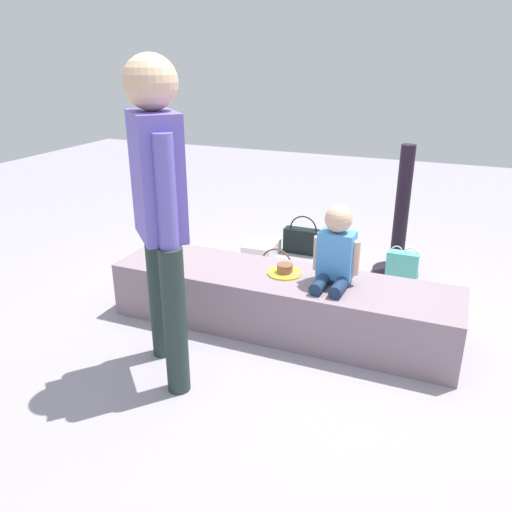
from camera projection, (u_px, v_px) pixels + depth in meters
name	position (u px, v px, depth m)	size (l,w,h in m)	color
ground_plane	(281.00, 327.00, 3.33)	(12.00, 12.00, 0.00)	#958E9A
concrete_ledge	(281.00, 302.00, 3.26)	(2.19, 0.53, 0.36)	gray
child_seated	(336.00, 251.00, 3.01)	(0.28, 0.32, 0.48)	#192D4E
adult_standing	(159.00, 197.00, 2.50)	(0.38, 0.39, 1.67)	#24332E
cake_plate	(285.00, 271.00, 3.21)	(0.22, 0.22, 0.07)	yellow
gift_bag	(401.00, 273.00, 3.71)	(0.22, 0.09, 0.38)	#59C6B2
railing_post	(400.00, 229.00, 3.98)	(0.36, 0.36, 1.04)	black
water_bottle_near_gift	(350.00, 265.00, 4.05)	(0.07, 0.07, 0.21)	silver
party_cup_red	(220.00, 267.00, 4.12)	(0.08, 0.08, 0.11)	red
cake_box_white	(261.00, 249.00, 4.48)	(0.26, 0.33, 0.12)	white
handbag_black_leather	(303.00, 240.00, 4.51)	(0.33, 0.11, 0.34)	black
handbag_brown_canvas	(276.00, 278.00, 3.73)	(0.32, 0.11, 0.36)	brown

